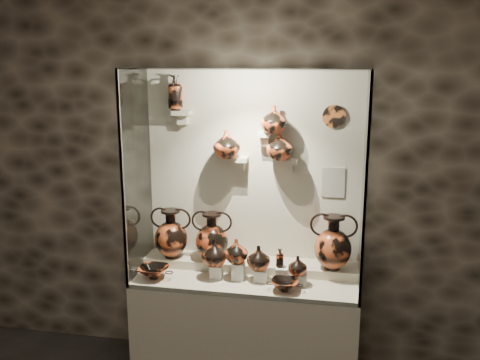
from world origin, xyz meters
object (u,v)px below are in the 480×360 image
amphora_right (333,242)px  ovoid_vase_b (274,119)px  kylix_left (154,271)px  amphora_mid (212,236)px  ovoid_vase_c (280,146)px  jug_c (259,258)px  jug_e (298,265)px  jug_b (236,251)px  ovoid_vase_a (227,144)px  amphora_left (171,233)px  lekythos_tall (175,91)px  lekythos_small (280,257)px  kylix_right (285,284)px  jug_a (214,253)px

amphora_right → ovoid_vase_b: bearing=164.4°
kylix_left → amphora_mid: bearing=59.8°
ovoid_vase_c → jug_c: bearing=-92.6°
jug_c → jug_e: 0.30m
jug_b → kylix_left: jug_b is taller
ovoid_vase_a → amphora_mid: bearing=-166.3°
amphora_right → jug_e: (-0.25, -0.19, -0.13)m
amphora_left → lekythos_tall: size_ratio=1.31×
jug_e → kylix_left: (-1.08, -0.09, -0.09)m
amphora_mid → ovoid_vase_b: (0.47, 0.06, 0.93)m
amphora_mid → jug_b: bearing=-41.7°
ovoid_vase_c → jug_e: bearing=-30.8°
jug_b → jug_c: size_ratio=1.00×
lekythos_small → kylix_left: size_ratio=0.54×
amphora_right → amphora_left: bearing=172.4°
kylix_left → lekythos_tall: lekythos_tall is taller
amphora_mid → ovoid_vase_b: bearing=1.6°
jug_e → kylix_left: size_ratio=0.50×
amphora_right → jug_e: amphora_right is taller
lekythos_tall → ovoid_vase_c: lekythos_tall is taller
ovoid_vase_a → ovoid_vase_b: ovoid_vase_b is taller
amphora_left → jug_c: amphora_left is taller
ovoid_vase_c → amphora_right: bearing=15.4°
lekythos_small → ovoid_vase_b: (-0.09, 0.23, 0.99)m
jug_b → ovoid_vase_c: ovoid_vase_c is taller
lekythos_tall → ovoid_vase_b: 0.79m
jug_c → lekythos_tall: bearing=173.1°
kylix_right → jug_b: bearing=175.9°
amphora_right → jug_c: 0.57m
amphora_mid → ovoid_vase_a: 0.74m
amphora_right → jug_e: size_ratio=2.93×
lekythos_small → lekythos_tall: (-0.86, 0.27, 1.19)m
ovoid_vase_b → ovoid_vase_c: 0.20m
amphora_right → ovoid_vase_c: bearing=163.6°
lekythos_small → kylix_left: lekythos_small is taller
jug_b → ovoid_vase_b: 1.02m
kylix_right → lekythos_tall: lekythos_tall is taller
amphora_right → lekythos_tall: 1.67m
jug_a → jug_e: jug_a is taller
kylix_left → lekythos_tall: size_ratio=0.95×
ovoid_vase_b → ovoid_vase_a: bearing=-154.9°
ovoid_vase_b → amphora_mid: bearing=-149.0°
kylix_right → ovoid_vase_c: (-0.10, 0.37, 0.94)m
amphora_right → jug_a: size_ratio=2.08×
amphora_right → kylix_right: 0.50m
jug_b → ovoid_vase_b: bearing=58.6°
ovoid_vase_c → jug_a: bearing=-127.3°
jug_c → kylix_right: jug_c is taller
amphora_left → jug_a: size_ratio=1.96×
amphora_mid → jug_e: size_ratio=2.69×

